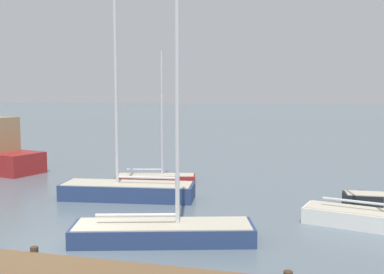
{
  "coord_description": "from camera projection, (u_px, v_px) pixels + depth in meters",
  "views": [
    {
      "loc": [
        7.72,
        -13.32,
        5.24
      ],
      "look_at": [
        0.0,
        17.31,
        2.28
      ],
      "focal_mm": 40.55,
      "sensor_mm": 36.0,
      "label": 1
    }
  ],
  "objects": [
    {
      "name": "ground_plane",
      "position": [
        72.0,
        246.0,
        15.23
      ],
      "size": [
        600.0,
        600.0,
        0.0
      ],
      "primitive_type": "plane",
      "color": "slate"
    },
    {
      "name": "dock_pier",
      "position": [
        12.0,
        274.0,
        12.06
      ],
      "size": [
        18.72,
        2.17,
        0.72
      ],
      "color": "brown",
      "rests_on": "ground_plane"
    },
    {
      "name": "sailboat_0",
      "position": [
        373.0,
        217.0,
        17.26
      ],
      "size": [
        5.58,
        2.8,
        9.5
      ],
      "rotation": [
        0.0,
        0.0,
        -0.25
      ],
      "color": "white",
      "rests_on": "ground_plane"
    },
    {
      "name": "sailboat_2",
      "position": [
        128.0,
        188.0,
        22.15
      ],
      "size": [
        6.95,
        2.81,
        12.69
      ],
      "rotation": [
        0.0,
        0.0,
        3.27
      ],
      "color": "navy",
      "rests_on": "ground_plane"
    },
    {
      "name": "sailboat_4",
      "position": [
        163.0,
        227.0,
        15.64
      ],
      "size": [
        6.78,
        3.5,
        11.86
      ],
      "rotation": [
        0.0,
        0.0,
        0.27
      ],
      "color": "navy",
      "rests_on": "ground_plane"
    },
    {
      "name": "sailboat_5",
      "position": [
        156.0,
        176.0,
        26.71
      ],
      "size": [
        4.99,
        2.31,
        7.94
      ],
      "rotation": [
        0.0,
        0.0,
        0.24
      ],
      "color": "maroon",
      "rests_on": "ground_plane"
    }
  ]
}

